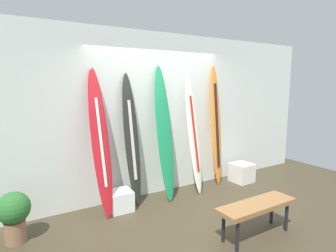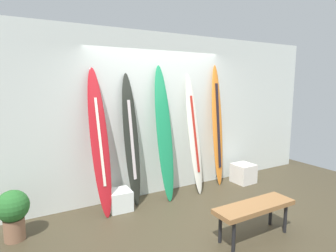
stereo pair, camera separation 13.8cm
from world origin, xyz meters
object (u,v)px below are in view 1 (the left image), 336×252
Objects in this scene: surfboard_crimson at (100,143)px; surfboard_ivory at (193,134)px; bench at (257,207)px; surfboard_sunset at (216,126)px; display_block_center at (121,200)px; display_block_left at (242,172)px; surfboard_emerald at (164,134)px; potted_plant at (14,213)px; surfboard_charcoal at (132,141)px.

surfboard_crimson is 1.70m from surfboard_ivory.
surfboard_sunset is at bearing 64.74° from bench.
surfboard_ivory is at bearing 0.89° from surfboard_crimson.
surfboard_ivory reaches higher than display_block_center.
surfboard_crimson is 0.96m from display_block_center.
bench reaches higher than display_block_left.
surfboard_ivory is (0.60, 0.00, -0.07)m from surfboard_emerald.
display_block_left is 0.35× the size of bench.
display_block_center is 1.46m from potted_plant.
potted_plant reaches higher than display_block_left.
surfboard_ivory is at bearing -171.25° from surfboard_sunset.
bench is at bearing -115.26° from surfboard_sunset.
display_block_left is (0.51, -0.22, -0.94)m from surfboard_sunset.
surfboard_crimson is 1.38m from potted_plant.
surfboard_emerald reaches higher than surfboard_crimson.
surfboard_charcoal is at bearing 118.37° from bench.
surfboard_charcoal is 2.45m from display_block_left.
surfboard_sunset is at bearing 4.63° from surfboard_emerald.
surfboard_sunset is 5.77× the size of display_block_left.
potted_plant is at bearing 151.53° from bench.
surfboard_crimson is 1.95× the size of bench.
surfboard_sunset is at bearing 5.47° from potted_plant.
surfboard_emerald is 0.61m from surfboard_ivory.
display_block_left is 0.62× the size of potted_plant.
potted_plant is at bearing -175.23° from surfboard_ivory.
surfboard_sunset is at bearing 0.94° from surfboard_charcoal.
surfboard_sunset is 3.57m from potted_plant.
surfboard_sunset is at bearing 2.97° from surfboard_crimson.
surfboard_crimson is at bearing 178.04° from display_block_left.
display_block_left is at bearing -4.67° from surfboard_charcoal.
surfboard_emerald reaches higher than bench.
surfboard_emerald is 1.86m from bench.
surfboard_crimson is 2.31m from bench.
surfboard_emerald is at bearing -179.53° from surfboard_ivory.
surfboard_emerald is 1.27m from display_block_center.
surfboard_crimson reaches higher than display_block_center.
surfboard_ivory is 5.32× the size of display_block_left.
surfboard_emerald is 3.50× the size of potted_plant.
potted_plant reaches higher than display_block_center.
display_block_left is (1.72, -0.12, -0.93)m from surfboard_emerald.
surfboard_crimson is at bearing -179.11° from surfboard_ivory.
surfboard_crimson is 1.03× the size of surfboard_ivory.
surfboard_sunset is 1.10m from display_block_left.
surfboard_ivory reaches higher than potted_plant.
surfboard_emerald is at bearing 1.12° from surfboard_crimson.
surfboard_ivory is 3.29× the size of potted_plant.
surfboard_charcoal is 1.77m from surfboard_sunset.
surfboard_crimson is 0.97× the size of surfboard_emerald.
surfboard_ivory is 1.42m from display_block_left.
display_block_center is at bearing 6.47° from potted_plant.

